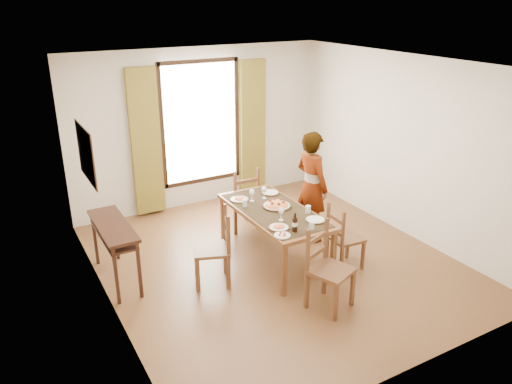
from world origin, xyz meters
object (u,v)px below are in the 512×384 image
console_table (113,232)px  pasta_platter (277,203)px  dining_table (274,214)px  man (312,187)px

console_table → pasta_platter: 2.19m
dining_table → pasta_platter: size_ratio=4.53×
dining_table → pasta_platter: 0.16m
dining_table → man: 0.89m
dining_table → pasta_platter: bearing=42.2°
dining_table → pasta_platter: (0.08, 0.07, 0.12)m
console_table → man: man is taller
dining_table → man: bearing=20.2°
dining_table → man: (0.83, 0.30, 0.15)m
console_table → man: size_ratio=0.72×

